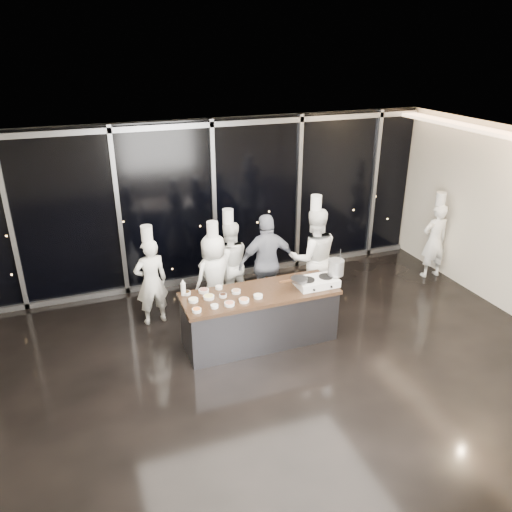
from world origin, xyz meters
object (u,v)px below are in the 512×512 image
Objects in this scene: stove at (317,282)px; chef_right at (313,257)px; demo_counter at (260,317)px; chef_left at (214,276)px; chef_side at (434,240)px; stock_pot at (336,267)px; frying_pan at (299,279)px; guest at (267,263)px; chef_center at (229,263)px; chef_far_left at (151,280)px.

chef_right is at bearing 65.91° from stove.
demo_counter is 1.17m from chef_left.
stove is 3.46m from chef_side.
chef_right reaches higher than stock_pot.
frying_pan is 0.27× the size of chef_left.
demo_counter is 1.38× the size of chef_side.
stock_pot is 0.14× the size of guest.
frying_pan is 0.26× the size of chef_side.
stock_pot is (0.33, -0.00, 0.20)m from stove.
demo_counter is 1.45m from stock_pot.
chef_center reaches higher than chef_left.
stock_pot is 1.35m from guest.
guest is at bearing 3.01° from chef_side.
chef_far_left is (-2.10, 1.32, -0.27)m from frying_pan.
guest reaches higher than stock_pot.
stove is at bearing 120.09° from chef_left.
chef_left is at bearing -1.79° from guest.
frying_pan reaches higher than demo_counter.
chef_right is 1.17× the size of chef_side.
stock_pot is at bearing 146.44° from chef_far_left.
guest is at bearing 94.37° from frying_pan.
stock_pot is 3.17m from chef_side.
chef_center is 1.02× the size of guest.
guest is (-0.09, 1.10, -0.17)m from frying_pan.
chef_center is 1.52m from chef_right.
stock_pot is 0.14× the size of chef_left.
frying_pan is 1.12m from guest.
stove is 2.60× the size of stock_pot.
stove is at bearing -6.84° from demo_counter.
chef_side is (2.84, 0.22, -0.14)m from chef_right.
chef_side reaches higher than chef_left.
frying_pan is (-0.32, -0.00, 0.10)m from stove.
chef_center is (-0.07, 1.37, 0.36)m from demo_counter.
stock_pot is at bearing 124.89° from guest.
demo_counter is 1.18× the size of chef_right.
stove is 1.80m from chef_left.
frying_pan is at bearing -179.88° from stock_pot.
chef_far_left is (-1.50, 1.21, 0.34)m from demo_counter.
chef_center reaches higher than stock_pot.
stock_pot is 0.14× the size of chef_side.
frying_pan is 1.65m from chef_center.
chef_far_left is at bearing -30.29° from chef_left.
stove is 1.17m from guest.
chef_center is 0.71m from guest.
chef_center is at bearing -12.15° from chef_right.
chef_left is (1.05, -0.18, -0.01)m from chef_far_left.
stock_pot is 0.12× the size of chef_right.
stove is 0.37× the size of chef_left.
chef_side reaches higher than frying_pan.
demo_counter is at bearing 169.01° from frying_pan.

